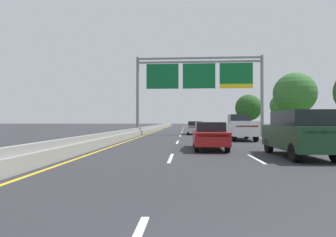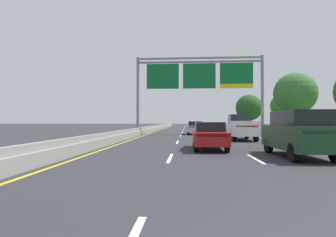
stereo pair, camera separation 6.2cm
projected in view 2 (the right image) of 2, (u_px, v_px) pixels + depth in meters
The scene contains 12 objects.
ground_plane at pixel (196, 133), 36.53m from camera, with size 220.00×220.00×0.00m, color #2B2B30.
lane_striping at pixel (196, 133), 36.08m from camera, with size 11.96×106.00×0.01m.
grass_verge_right at pixel (305, 133), 35.55m from camera, with size 14.00×110.00×0.02m, color #3D602D.
median_barrier_concrete at pixel (146, 130), 37.00m from camera, with size 0.60×110.00×0.85m.
overhead_sign_gantry at pixel (199, 79), 32.75m from camera, with size 15.06×0.42×9.32m.
pickup_truck_white at pixel (241, 127), 23.87m from camera, with size 2.06×5.42×2.20m.
car_darkgreen_right_lane_suv at pixel (298, 133), 12.56m from camera, with size 2.01×4.74×2.11m.
car_red_centre_lane_sedan at pixel (209, 135), 15.92m from camera, with size 1.82×4.40×1.57m.
car_silver_centre_lane_sedan at pixel (195, 128), 33.30m from camera, with size 1.87×4.42×1.57m.
roadside_tree_mid at pixel (295, 94), 33.34m from camera, with size 5.03×5.03×7.45m.
roadside_tree_far at pixel (283, 106), 43.20m from camera, with size 3.88×3.88×5.94m.
roadside_tree_distant at pixel (249, 108), 54.14m from camera, with size 5.15×5.15×6.77m.
Camera 2 is at (-1.08, -1.71, 1.66)m, focal length 29.60 mm.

